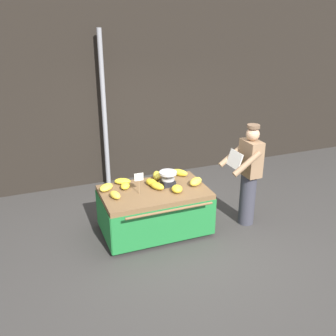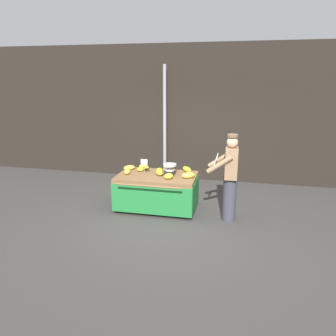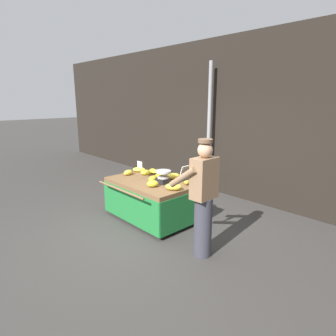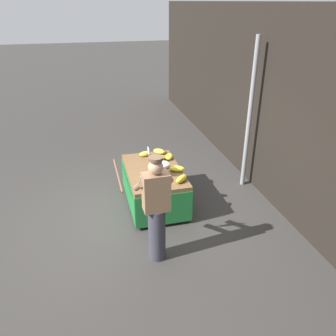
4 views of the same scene
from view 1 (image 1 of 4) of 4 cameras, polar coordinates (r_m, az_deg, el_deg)
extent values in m
plane|color=#383533|center=(6.20, 3.43, -10.61)|extent=(60.00, 60.00, 0.00)
cube|color=black|center=(8.01, -4.81, 10.93)|extent=(16.00, 0.24, 3.58)
cylinder|color=gray|center=(7.58, -9.33, 8.02)|extent=(0.09, 0.09, 3.06)
cube|color=brown|center=(6.09, -2.01, -3.57)|extent=(1.65, 1.00, 0.08)
cylinder|color=black|center=(6.08, -8.64, -7.64)|extent=(0.05, 0.70, 0.70)
cylinder|color=#B7B7BC|center=(6.08, -8.92, -7.69)|extent=(0.01, 0.13, 0.13)
cylinder|color=black|center=(6.50, 4.24, -5.33)|extent=(0.05, 0.70, 0.70)
cylinder|color=#B7B7BC|center=(6.52, 4.48, -5.29)|extent=(0.01, 0.13, 0.13)
cylinder|color=#4C4742|center=(6.61, -3.18, -4.98)|extent=(0.05, 0.05, 0.67)
cube|color=#1E7233|center=(5.84, -0.32, -8.58)|extent=(1.65, 0.02, 0.60)
cube|color=#1E7233|center=(6.67, -3.41, -4.44)|extent=(1.65, 0.02, 0.60)
cube|color=#1E7233|center=(6.06, -9.39, -7.65)|extent=(0.02, 1.00, 0.60)
cube|color=#1E7233|center=(6.53, 4.88, -5.09)|extent=(0.02, 1.00, 0.60)
cylinder|color=brown|center=(5.51, 0.34, -6.26)|extent=(1.32, 0.04, 0.04)
cube|color=black|center=(6.21, 0.00, -2.17)|extent=(0.20, 0.20, 0.09)
cylinder|color=#B7B7BC|center=(6.16, 0.00, -1.33)|extent=(0.02, 0.02, 0.11)
cylinder|color=#B7B7BC|center=(6.14, 0.00, -0.71)|extent=(0.28, 0.28, 0.03)
cylinder|color=#B7B7BC|center=(6.18, 0.00, -1.62)|extent=(0.21, 0.21, 0.03)
cylinder|color=#997A51|center=(5.92, -4.26, -2.82)|extent=(0.01, 0.01, 0.22)
cube|color=white|center=(5.85, -4.30, -1.32)|extent=(0.14, 0.01, 0.12)
ellipsoid|color=yellow|center=(5.98, 1.33, -3.07)|extent=(0.21, 0.24, 0.11)
ellipsoid|color=yellow|center=(6.30, -6.70, -1.94)|extent=(0.30, 0.24, 0.09)
ellipsoid|color=yellow|center=(6.13, -6.27, -2.59)|extent=(0.23, 0.25, 0.10)
ellipsoid|color=yellow|center=(6.23, 4.09, -1.98)|extent=(0.31, 0.29, 0.12)
ellipsoid|color=yellow|center=(6.56, 1.70, -0.68)|extent=(0.28, 0.30, 0.11)
ellipsoid|color=yellow|center=(6.45, -1.68, -1.09)|extent=(0.21, 0.31, 0.11)
ellipsoid|color=gold|center=(6.08, -1.60, -2.64)|extent=(0.24, 0.30, 0.11)
ellipsoid|color=gold|center=(6.20, -2.40, -2.13)|extent=(0.21, 0.28, 0.10)
ellipsoid|color=yellow|center=(6.12, -9.05, -2.82)|extent=(0.31, 0.30, 0.10)
ellipsoid|color=yellow|center=(5.85, -7.77, -3.93)|extent=(0.17, 0.25, 0.10)
cylinder|color=#383842|center=(6.59, 11.54, -4.49)|extent=(0.26, 0.26, 0.88)
cube|color=#8C6B4C|center=(6.30, 12.05, 1.45)|extent=(0.24, 0.39, 0.58)
sphere|color=tan|center=(6.18, 12.34, 4.87)|extent=(0.21, 0.21, 0.21)
cylinder|color=brown|center=(6.14, 12.43, 5.98)|extent=(0.20, 0.20, 0.05)
cylinder|color=#8C6B4C|center=(6.02, 11.49, 0.61)|extent=(0.48, 0.10, 0.37)
cylinder|color=#8C6B4C|center=(6.35, 9.41, 1.91)|extent=(0.48, 0.10, 0.37)
cube|color=silver|center=(6.14, 9.74, 1.25)|extent=(0.10, 0.34, 0.25)
camera|label=2|loc=(3.61, 82.13, -8.19)|focal=34.15mm
camera|label=3|loc=(6.18, 49.27, 4.09)|focal=30.66mm
camera|label=4|loc=(8.37, 42.47, 18.47)|focal=35.97mm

